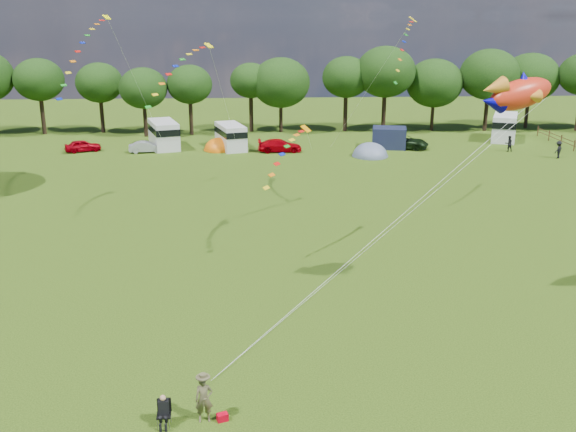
{
  "coord_description": "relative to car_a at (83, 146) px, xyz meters",
  "views": [
    {
      "loc": [
        -1.66,
        -22.73,
        13.62
      ],
      "look_at": [
        0.0,
        8.0,
        4.0
      ],
      "focal_mm": 40.0,
      "sensor_mm": 36.0,
      "label": 1
    }
  ],
  "objects": [
    {
      "name": "tree_line",
      "position": [
        24.87,
        10.4,
        5.72
      ],
      "size": [
        102.98,
        10.98,
        10.27
      ],
      "color": "black",
      "rests_on": "ground"
    },
    {
      "name": "awning_navy",
      "position": [
        32.46,
        0.31,
        0.48
      ],
      "size": [
        4.03,
        3.51,
        2.21
      ],
      "primitive_type": "cube",
      "rotation": [
        0.0,
        0.0,
        -0.2
      ],
      "color": "#191E37",
      "rests_on": "ground"
    },
    {
      "name": "tent_greyblue",
      "position": [
        29.69,
        -3.9,
        -0.61
      ],
      "size": [
        3.7,
        4.05,
        2.75
      ],
      "color": "slate",
      "rests_on": "ground"
    },
    {
      "name": "campervan_c",
      "position": [
        15.45,
        0.74,
        0.79
      ],
      "size": [
        3.71,
        5.79,
        2.63
      ],
      "rotation": [
        0.0,
        0.0,
        1.86
      ],
      "color": "silver",
      "rests_on": "ground"
    },
    {
      "name": "streamer_kite_c",
      "position": [
        20.04,
        -30.48,
        5.71
      ],
      "size": [
        3.11,
        4.99,
        2.8
      ],
      "rotation": [
        0.0,
        0.0,
        1.03
      ],
      "color": "#FF9D01",
      "rests_on": "ground"
    },
    {
      "name": "car_a",
      "position": [
        0.0,
        0.0,
        0.0
      ],
      "size": [
        4.04,
        2.77,
        1.25
      ],
      "primitive_type": "imported",
      "rotation": [
        0.0,
        0.0,
        1.95
      ],
      "color": "#95000B",
      "rests_on": "ground"
    },
    {
      "name": "camp_chair",
      "position": [
        14.64,
        -47.97,
        0.1
      ],
      "size": [
        0.52,
        0.52,
        1.21
      ],
      "rotation": [
        0.0,
        0.0,
        0.07
      ],
      "color": "#99999E",
      "rests_on": "ground"
    },
    {
      "name": "car_c",
      "position": [
        20.62,
        -1.21,
        0.04
      ],
      "size": [
        4.45,
        1.91,
        1.33
      ],
      "primitive_type": "imported",
      "rotation": [
        0.0,
        0.0,
        1.58
      ],
      "color": "#A50009",
      "rests_on": "ground"
    },
    {
      "name": "ground_plane",
      "position": [
        19.56,
        -44.59,
        -0.63
      ],
      "size": [
        180.0,
        180.0,
        0.0
      ],
      "primitive_type": "plane",
      "color": "#193109",
      "rests_on": "ground"
    },
    {
      "name": "campervan_b",
      "position": [
        8.23,
        1.73,
        0.92
      ],
      "size": [
        4.13,
        6.35,
        2.88
      ],
      "rotation": [
        0.0,
        0.0,
        1.87
      ],
      "color": "silver",
      "rests_on": "ground"
    },
    {
      "name": "campervan_d",
      "position": [
        46.6,
        4.21,
        0.94
      ],
      "size": [
        4.66,
        6.47,
        2.92
      ],
      "rotation": [
        0.0,
        0.0,
        1.17
      ],
      "color": "silver",
      "rests_on": "ground"
    },
    {
      "name": "car_d",
      "position": [
        34.02,
        -0.12,
        0.09
      ],
      "size": [
        5.76,
        4.1,
        1.43
      ],
      "primitive_type": "imported",
      "rotation": [
        0.0,
        0.0,
        1.2
      ],
      "color": "black",
      "rests_on": "ground"
    },
    {
      "name": "walker_a",
      "position": [
        44.64,
        -2.26,
        0.2
      ],
      "size": [
        0.84,
        0.56,
        1.65
      ],
      "primitive_type": "imported",
      "rotation": [
        0.0,
        0.0,
        3.23
      ],
      "color": "black",
      "rests_on": "ground"
    },
    {
      "name": "streamer_kite_d",
      "position": [
        28.57,
        -21.84,
        11.47
      ],
      "size": [
        2.61,
        5.15,
        4.3
      ],
      "rotation": [
        0.0,
        0.0,
        1.13
      ],
      "color": "gold",
      "rests_on": "ground"
    },
    {
      "name": "kite_flyer",
      "position": [
        16.02,
        -47.79,
        0.23
      ],
      "size": [
        0.68,
        0.49,
        1.72
      ],
      "primitive_type": "imported",
      "rotation": [
        0.0,
        0.0,
        0.13
      ],
      "color": "brown",
      "rests_on": "ground"
    },
    {
      "name": "walker_b",
      "position": [
        48.29,
        -5.84,
        0.25
      ],
      "size": [
        1.2,
        1.12,
        1.74
      ],
      "primitive_type": "imported",
      "rotation": [
        0.0,
        0.0,
        3.82
      ],
      "color": "black",
      "rests_on": "ground"
    },
    {
      "name": "fish_kite",
      "position": [
        29.51,
        -39.24,
        9.69
      ],
      "size": [
        3.88,
        2.13,
        2.03
      ],
      "rotation": [
        0.0,
        -0.21,
        0.28
      ],
      "color": "red",
      "rests_on": "ground"
    },
    {
      "name": "car_b",
      "position": [
        6.7,
        -0.78,
        -0.04
      ],
      "size": [
        3.49,
        1.75,
        1.18
      ],
      "primitive_type": "imported",
      "rotation": [
        0.0,
        0.0,
        1.73
      ],
      "color": "#9A9CA3",
      "rests_on": "ground"
    },
    {
      "name": "streamer_kite_b",
      "position": [
        13.48,
        -24.38,
        10.01
      ],
      "size": [
        4.2,
        4.65,
        3.77
      ],
      "rotation": [
        0.0,
        0.0,
        0.94
      ],
      "color": "#FFEA0C",
      "rests_on": "ground"
    },
    {
      "name": "kite_bag",
      "position": [
        16.64,
        -47.83,
        -0.49
      ],
      "size": [
        0.45,
        0.37,
        0.27
      ],
      "primitive_type": "cube",
      "rotation": [
        0.0,
        0.0,
        0.34
      ],
      "color": "#B90014",
      "rests_on": "ground"
    },
    {
      "name": "tent_orange",
      "position": [
        14.19,
        0.13,
        -0.61
      ],
      "size": [
        3.25,
        3.56,
        2.54
      ],
      "color": "orange",
      "rests_on": "ground"
    },
    {
      "name": "streamer_kite_a",
      "position": [
        5.85,
        -18.26,
        11.08
      ],
      "size": [
        3.22,
        5.54,
        5.73
      ],
      "rotation": [
        0.0,
        0.0,
        1.01
      ],
      "color": "#FFFE00",
      "rests_on": "ground"
    }
  ]
}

